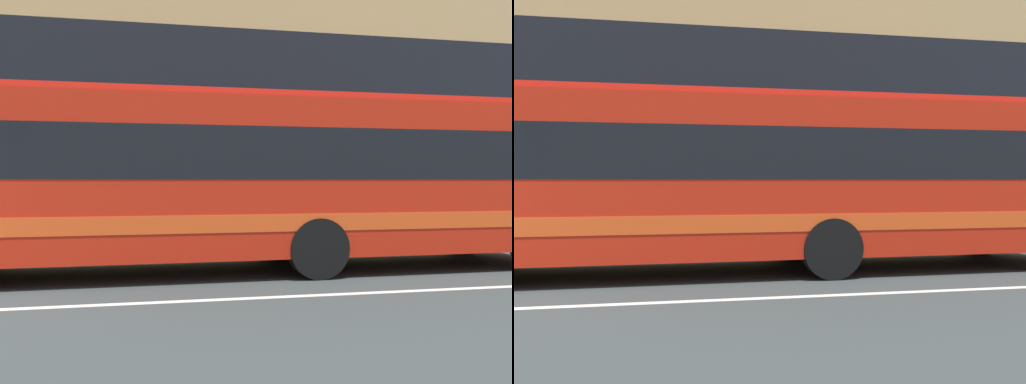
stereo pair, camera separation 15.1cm
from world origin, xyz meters
TOP-DOWN VIEW (x-y plane):
  - hedge_row_far at (2.68, 6.33)m, footprint 17.21×1.10m
  - apartment_block_right at (9.01, 15.71)m, footprint 21.41×10.17m
  - transit_bus at (5.91, 2.49)m, footprint 11.80×2.72m

SIDE VIEW (x-z plane):
  - hedge_row_far at x=2.68m, z-range 0.00..0.70m
  - transit_bus at x=5.91m, z-range 0.16..3.24m
  - apartment_block_right at x=9.01m, z-range 0.00..9.35m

